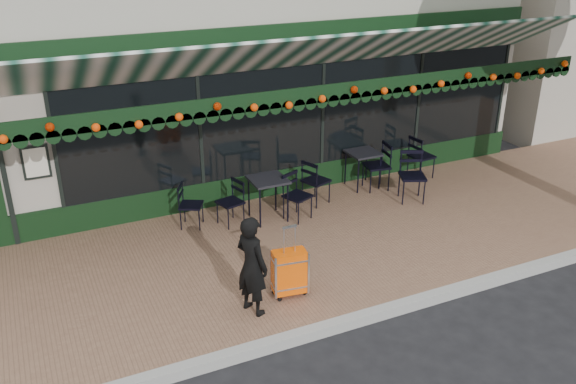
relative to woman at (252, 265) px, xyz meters
name	(u,v)px	position (x,y,z in m)	size (l,w,h in m)	color
ground	(365,318)	(1.40, -0.61, -0.85)	(80.00, 80.00, 0.00)	black
sidewalk	(301,248)	(1.40, 1.39, -0.77)	(18.00, 4.00, 0.15)	brown
curb	(368,316)	(1.40, -0.69, -0.77)	(18.00, 0.16, 0.15)	#9E9E99
restaurant_building	(190,50)	(1.40, 7.23, 1.42)	(12.00, 9.60, 4.50)	#AAA193
woman	(252,265)	(0.00, 0.00, 0.00)	(0.51, 0.33, 1.40)	black
suitcase	(289,272)	(0.61, 0.14, -0.34)	(0.50, 0.32, 1.07)	#FE5808
cafe_table_a	(363,155)	(3.53, 3.01, -0.05)	(0.59, 0.59, 0.72)	black
cafe_table_b	(268,183)	(1.29, 2.47, -0.01)	(0.62, 0.62, 0.77)	black
chair_a_left	(376,166)	(3.72, 2.81, -0.23)	(0.47, 0.47, 0.93)	black
chair_a_right	(422,157)	(4.87, 2.92, -0.25)	(0.45, 0.45, 0.89)	black
chair_a_front	(412,177)	(4.02, 2.05, -0.23)	(0.47, 0.47, 0.95)	black
chair_b_left	(230,203)	(0.62, 2.57, -0.30)	(0.40, 0.40, 0.79)	black
chair_b_right	(316,181)	(2.35, 2.71, -0.27)	(0.43, 0.43, 0.87)	black
chair_b_front	(298,197)	(1.76, 2.26, -0.28)	(0.42, 0.42, 0.84)	black
chair_solo	(191,206)	(-0.02, 2.76, -0.31)	(0.39, 0.39, 0.78)	black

